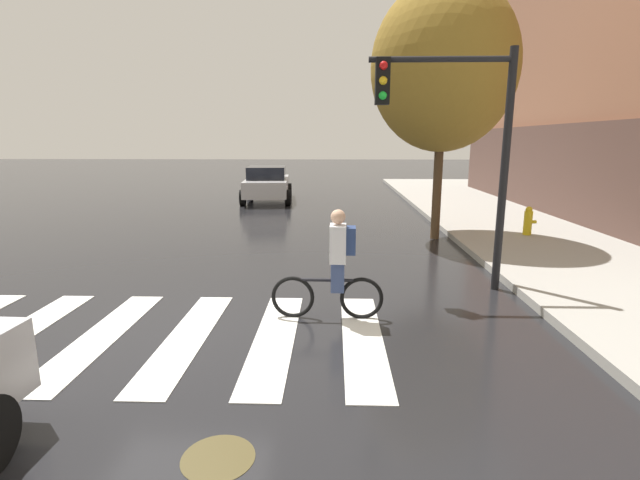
% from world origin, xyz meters
% --- Properties ---
extents(ground_plane, '(120.00, 120.00, 0.00)m').
position_xyz_m(ground_plane, '(0.00, 0.00, 0.00)').
color(ground_plane, black).
extents(crosswalk_stripes, '(6.63, 3.27, 0.01)m').
position_xyz_m(crosswalk_stripes, '(-0.36, 0.00, 0.01)').
color(crosswalk_stripes, silver).
rests_on(crosswalk_stripes, ground).
extents(manhole_cover, '(0.64, 0.64, 0.01)m').
position_xyz_m(manhole_cover, '(1.28, -2.47, 0.00)').
color(manhole_cover, '#473D1E').
rests_on(manhole_cover, ground).
extents(sedan_mid, '(2.36, 4.59, 1.55)m').
position_xyz_m(sedan_mid, '(-0.70, 14.64, 0.80)').
color(sedan_mid, '#B7B7BC').
rests_on(sedan_mid, ground).
extents(cyclist, '(1.71, 0.37, 1.69)m').
position_xyz_m(cyclist, '(2.30, 0.77, 0.84)').
color(cyclist, black).
rests_on(cyclist, ground).
extents(traffic_light_near, '(2.47, 0.28, 4.20)m').
position_xyz_m(traffic_light_near, '(4.40, 2.28, 2.86)').
color(traffic_light_near, black).
rests_on(traffic_light_near, ground).
extents(fire_hydrant, '(0.33, 0.22, 0.78)m').
position_xyz_m(fire_hydrant, '(7.54, 6.61, 0.53)').
color(fire_hydrant, gold).
rests_on(fire_hydrant, sidewalk).
extents(street_tree_near, '(3.76, 3.76, 6.69)m').
position_xyz_m(street_tree_near, '(5.08, 6.78, 4.52)').
color(street_tree_near, '#4C3823').
rests_on(street_tree_near, ground).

